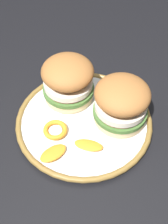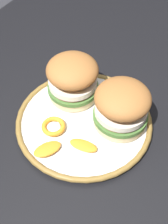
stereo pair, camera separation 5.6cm
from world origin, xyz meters
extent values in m
cube|color=black|center=(0.00, 0.00, 0.76)|extent=(1.39, 0.90, 0.03)
cube|color=black|center=(0.63, 0.39, 0.37)|extent=(0.06, 0.06, 0.75)
cylinder|color=white|center=(0.02, -0.01, 0.78)|extent=(0.27, 0.27, 0.01)
torus|color=olive|center=(0.02, -0.01, 0.79)|extent=(0.29, 0.29, 0.01)
cylinder|color=white|center=(0.02, -0.01, 0.79)|extent=(0.21, 0.21, 0.00)
cylinder|color=beige|center=(0.07, 0.04, 0.80)|extent=(0.11, 0.11, 0.02)
cylinder|color=#477033|center=(0.07, 0.04, 0.82)|extent=(0.11, 0.11, 0.01)
cylinder|color=#BC3828|center=(0.07, 0.04, 0.83)|extent=(0.10, 0.10, 0.01)
cylinder|color=silver|center=(0.07, 0.04, 0.84)|extent=(0.11, 0.11, 0.01)
ellipsoid|color=#A36633|center=(0.07, 0.04, 0.87)|extent=(0.13, 0.13, 0.05)
cylinder|color=beige|center=(0.06, -0.08, 0.80)|extent=(0.11, 0.11, 0.02)
cylinder|color=#477033|center=(0.06, -0.08, 0.82)|extent=(0.11, 0.11, 0.01)
cylinder|color=#BC3828|center=(0.06, -0.08, 0.83)|extent=(0.10, 0.10, 0.01)
cylinder|color=silver|center=(0.06, -0.08, 0.84)|extent=(0.11, 0.11, 0.01)
ellipsoid|color=#A36633|center=(0.06, -0.08, 0.87)|extent=(0.12, 0.12, 0.05)
torus|color=orange|center=(-0.03, 0.03, 0.80)|extent=(0.06, 0.06, 0.01)
cylinder|color=#F4E5C6|center=(-0.03, 0.03, 0.80)|extent=(0.03, 0.03, 0.00)
ellipsoid|color=orange|center=(-0.04, -0.05, 0.80)|extent=(0.04, 0.06, 0.01)
ellipsoid|color=orange|center=(-0.08, 0.01, 0.80)|extent=(0.06, 0.05, 0.01)
camera|label=1|loc=(-0.33, -0.17, 1.29)|focal=47.40mm
camera|label=2|loc=(-0.31, -0.22, 1.29)|focal=47.40mm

